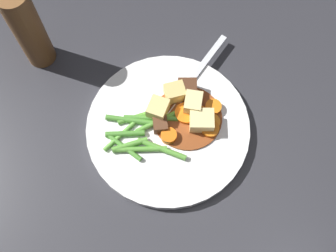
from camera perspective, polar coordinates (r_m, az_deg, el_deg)
ground_plane at (r=0.63m, az=-0.00°, el=-0.52°), size 3.00×3.00×0.00m
dinner_plate at (r=0.62m, az=-0.00°, el=-0.26°), size 0.25×0.25×0.02m
stew_sauce at (r=0.62m, az=2.76°, el=1.21°), size 0.11×0.11×0.00m
carrot_slice_0 at (r=0.61m, az=5.95°, el=-0.40°), size 0.04×0.04×0.01m
carrot_slice_1 at (r=0.62m, az=6.07°, el=0.88°), size 0.04×0.04×0.01m
carrot_slice_2 at (r=0.63m, az=6.41°, el=2.64°), size 0.03×0.03×0.01m
carrot_slice_3 at (r=0.60m, az=-0.34°, el=-1.44°), size 0.03×0.03×0.01m
carrot_slice_4 at (r=0.62m, az=2.55°, el=1.80°), size 0.05×0.05×0.01m
carrot_slice_5 at (r=0.62m, az=4.47°, el=1.71°), size 0.03×0.03×0.01m
potato_chunk_0 at (r=0.62m, az=3.56°, el=3.19°), size 0.03×0.04×0.03m
potato_chunk_1 at (r=0.61m, az=-1.41°, el=2.38°), size 0.04×0.04×0.03m
potato_chunk_2 at (r=0.61m, az=4.78°, el=0.65°), size 0.04×0.03×0.03m
potato_chunk_3 at (r=0.62m, az=0.99°, el=4.69°), size 0.03×0.03×0.03m
meat_chunk_0 at (r=0.63m, az=2.73°, el=5.38°), size 0.03×0.02×0.03m
meat_chunk_1 at (r=0.61m, az=-1.13°, el=0.64°), size 0.02×0.02×0.02m
green_bean_0 at (r=0.62m, az=-3.98°, el=1.47°), size 0.07×0.03×0.01m
green_bean_1 at (r=0.61m, az=-6.33°, el=-0.96°), size 0.06×0.06×0.01m
green_bean_2 at (r=0.62m, az=-2.41°, el=1.13°), size 0.08×0.02×0.01m
green_bean_3 at (r=0.60m, az=-0.90°, el=-3.25°), size 0.07×0.04×0.01m
green_bean_4 at (r=0.60m, az=-3.90°, el=-3.30°), size 0.08×0.01×0.01m
green_bean_5 at (r=0.60m, az=-6.16°, el=-3.02°), size 0.05×0.05×0.01m
green_bean_6 at (r=0.62m, az=-1.21°, el=0.76°), size 0.08×0.04×0.01m
green_bean_7 at (r=0.60m, az=-5.41°, el=-2.67°), size 0.06×0.02×0.01m
green_bean_8 at (r=0.62m, az=-5.31°, el=0.80°), size 0.08×0.02×0.01m
green_bean_9 at (r=0.61m, az=-6.08°, el=-1.10°), size 0.06×0.01×0.01m
fork at (r=0.65m, az=3.64°, el=6.94°), size 0.12×0.15×0.00m
pepper_mill at (r=0.66m, az=-19.16°, el=12.81°), size 0.05×0.05×0.15m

